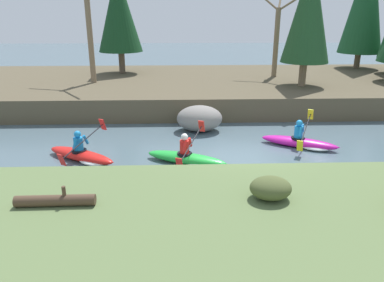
# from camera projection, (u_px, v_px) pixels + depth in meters

# --- Properties ---
(ground_plane) EXTENTS (90.00, 90.00, 0.00)m
(ground_plane) POSITION_uv_depth(u_px,v_px,m) (239.00, 162.00, 12.23)
(ground_plane) COLOR #4C606B
(riverbank_near) EXTENTS (44.00, 7.39, 0.82)m
(riverbank_near) POSITION_uv_depth(u_px,v_px,m) (291.00, 266.00, 6.62)
(riverbank_near) COLOR #5B7042
(riverbank_near) RESTS_ON ground
(riverbank_far) EXTENTS (44.00, 10.35, 1.05)m
(riverbank_far) POSITION_uv_depth(u_px,v_px,m) (213.00, 88.00, 21.08)
(riverbank_far) COLOR brown
(riverbank_far) RESTS_ON ground
(conifer_tree_far_left) EXTENTS (2.57, 2.57, 5.85)m
(conifer_tree_far_left) POSITION_uv_depth(u_px,v_px,m) (119.00, 11.00, 21.42)
(conifer_tree_far_left) COLOR brown
(conifer_tree_far_left) RESTS_ON riverbank_far
(conifer_tree_left) EXTENTS (2.33, 2.33, 6.11)m
(conifer_tree_left) POSITION_uv_depth(u_px,v_px,m) (309.00, 10.00, 17.69)
(conifer_tree_left) COLOR #7A664C
(conifer_tree_left) RESTS_ON riverbank_far
(bare_tree_upstream) EXTENTS (3.10, 3.06, 5.58)m
(bare_tree_upstream) POSITION_uv_depth(u_px,v_px,m) (90.00, 31.00, 18.89)
(bare_tree_upstream) COLOR #7A664C
(bare_tree_upstream) RESTS_ON riverbank_far
(bare_tree_mid_upstream) EXTENTS (2.77, 2.74, 4.95)m
(bare_tree_mid_upstream) POSITION_uv_depth(u_px,v_px,m) (277.00, 34.00, 20.73)
(bare_tree_mid_upstream) COLOR #7A664C
(bare_tree_mid_upstream) RESTS_ON riverbank_far
(shrub_clump_nearest) EXTENTS (0.91, 0.76, 0.49)m
(shrub_clump_nearest) POSITION_uv_depth(u_px,v_px,m) (271.00, 188.00, 8.07)
(shrub_clump_nearest) COLOR #4C562D
(shrub_clump_nearest) RESTS_ON riverbank_near
(kayaker_lead) EXTENTS (2.68, 1.93, 1.20)m
(kayaker_lead) POSITION_uv_depth(u_px,v_px,m) (302.00, 142.00, 13.43)
(kayaker_lead) COLOR #C61999
(kayaker_lead) RESTS_ON ground
(kayaker_middle) EXTENTS (2.72, 1.97, 1.20)m
(kayaker_middle) POSITION_uv_depth(u_px,v_px,m) (189.00, 158.00, 12.00)
(kayaker_middle) COLOR green
(kayaker_middle) RESTS_ON ground
(kayaker_trailing) EXTENTS (2.62, 1.98, 1.20)m
(kayaker_trailing) POSITION_uv_depth(u_px,v_px,m) (83.00, 155.00, 12.24)
(kayaker_trailing) COLOR red
(kayaker_trailing) RESTS_ON ground
(boulder_midstream) EXTENTS (1.84, 1.44, 1.04)m
(boulder_midstream) POSITION_uv_depth(u_px,v_px,m) (200.00, 118.00, 15.17)
(boulder_midstream) COLOR gray
(boulder_midstream) RESTS_ON ground
(driftwood_log) EXTENTS (1.66, 0.26, 0.44)m
(driftwood_log) POSITION_uv_depth(u_px,v_px,m) (55.00, 200.00, 7.80)
(driftwood_log) COLOR #4C3828
(driftwood_log) RESTS_ON riverbank_near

